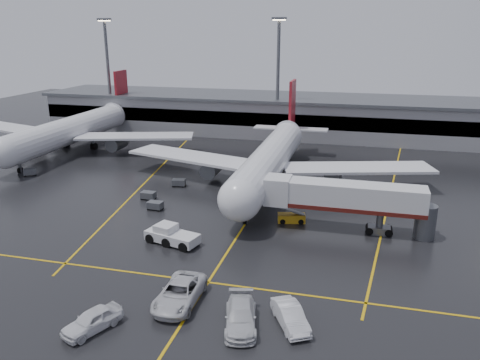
# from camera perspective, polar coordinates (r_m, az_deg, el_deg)

# --- Properties ---
(ground) EXTENTS (220.00, 220.00, 0.00)m
(ground) POSITION_cam_1_polar(r_m,az_deg,el_deg) (66.28, 2.11, -2.92)
(ground) COLOR black
(ground) RESTS_ON ground
(apron_line_centre) EXTENTS (0.25, 90.00, 0.02)m
(apron_line_centre) POSITION_cam_1_polar(r_m,az_deg,el_deg) (66.28, 2.11, -2.92)
(apron_line_centre) COLOR gold
(apron_line_centre) RESTS_ON ground
(apron_line_stop) EXTENTS (60.00, 0.25, 0.02)m
(apron_line_stop) POSITION_cam_1_polar(r_m,az_deg,el_deg) (46.96, -3.81, -12.02)
(apron_line_stop) COLOR gold
(apron_line_stop) RESTS_ON ground
(apron_line_left) EXTENTS (9.99, 69.35, 0.02)m
(apron_line_left) POSITION_cam_1_polar(r_m,az_deg,el_deg) (81.44, -10.21, 0.73)
(apron_line_left) COLOR gold
(apron_line_left) RESTS_ON ground
(apron_line_right) EXTENTS (7.57, 69.64, 0.02)m
(apron_line_right) POSITION_cam_1_polar(r_m,az_deg,el_deg) (74.56, 17.46, -1.39)
(apron_line_right) COLOR gold
(apron_line_right) RESTS_ON ground
(terminal) EXTENTS (122.00, 19.00, 8.60)m
(terminal) POSITION_cam_1_polar(r_m,az_deg,el_deg) (111.04, 7.52, 7.61)
(terminal) COLOR gray
(terminal) RESTS_ON ground
(light_mast_left) EXTENTS (3.00, 1.20, 25.45)m
(light_mast_left) POSITION_cam_1_polar(r_m,az_deg,el_deg) (118.34, -15.40, 12.71)
(light_mast_left) COLOR #595B60
(light_mast_left) RESTS_ON ground
(light_mast_mid) EXTENTS (3.00, 1.20, 25.45)m
(light_mast_mid) POSITION_cam_1_polar(r_m,az_deg,el_deg) (104.66, 4.54, 12.71)
(light_mast_mid) COLOR #595B60
(light_mast_mid) RESTS_ON ground
(main_airliner) EXTENTS (48.80, 45.60, 14.10)m
(main_airliner) POSITION_cam_1_polar(r_m,az_deg,el_deg) (74.08, 3.76, 2.67)
(main_airliner) COLOR silver
(main_airliner) RESTS_ON ground
(second_airliner) EXTENTS (48.80, 45.60, 14.10)m
(second_airliner) POSITION_cam_1_polar(r_m,az_deg,el_deg) (100.94, -19.07, 5.75)
(second_airliner) COLOR silver
(second_airliner) RESTS_ON ground
(jet_bridge) EXTENTS (19.90, 3.40, 6.05)m
(jet_bridge) POSITION_cam_1_polar(r_m,az_deg,el_deg) (58.00, 12.39, -2.25)
(jet_bridge) COLOR silver
(jet_bridge) RESTS_ON ground
(pushback_tractor) EXTENTS (6.61, 4.02, 2.21)m
(pushback_tractor) POSITION_cam_1_polar(r_m,az_deg,el_deg) (54.94, -8.18, -6.57)
(pushback_tractor) COLOR silver
(pushback_tractor) RESTS_ON ground
(belt_loader) EXTENTS (3.62, 2.21, 2.15)m
(belt_loader) POSITION_cam_1_polar(r_m,az_deg,el_deg) (60.58, 6.13, -4.50)
(belt_loader) COLOR gold
(belt_loader) RESTS_ON ground
(service_van_a) EXTENTS (3.33, 7.09, 1.96)m
(service_van_a) POSITION_cam_1_polar(r_m,az_deg,el_deg) (43.58, -7.20, -13.19)
(service_van_a) COLOR silver
(service_van_a) RESTS_ON ground
(service_van_b) EXTENTS (3.90, 6.58, 1.79)m
(service_van_b) POSITION_cam_1_polar(r_m,az_deg,el_deg) (40.41, 0.09, -15.88)
(service_van_b) COLOR silver
(service_van_b) RESTS_ON ground
(service_van_c) EXTENTS (4.09, 5.42, 1.71)m
(service_van_c) POSITION_cam_1_polar(r_m,az_deg,el_deg) (40.71, 6.00, -15.76)
(service_van_c) COLOR silver
(service_van_c) RESTS_ON ground
(service_van_d) EXTENTS (4.00, 5.49, 1.74)m
(service_van_d) POSITION_cam_1_polar(r_m,az_deg,el_deg) (41.68, -17.15, -15.64)
(service_van_d) COLOR silver
(service_van_d) RESTS_ON ground
(baggage_cart_a) EXTENTS (2.09, 1.44, 1.12)m
(baggage_cart_a) POSITION_cam_1_polar(r_m,az_deg,el_deg) (65.24, -10.03, -2.95)
(baggage_cart_a) COLOR #595B60
(baggage_cart_a) RESTS_ON ground
(baggage_cart_b) EXTENTS (2.04, 1.37, 1.12)m
(baggage_cart_b) POSITION_cam_1_polar(r_m,az_deg,el_deg) (69.27, -10.83, -1.77)
(baggage_cart_b) COLOR #595B60
(baggage_cart_b) RESTS_ON ground
(baggage_cart_c) EXTENTS (2.20, 1.64, 1.12)m
(baggage_cart_c) POSITION_cam_1_polar(r_m,az_deg,el_deg) (74.25, -7.27, -0.28)
(baggage_cart_c) COLOR #595B60
(baggage_cart_c) RESTS_ON ground
(baggage_cart_d) EXTENTS (2.35, 1.98, 1.12)m
(baggage_cart_d) POSITION_cam_1_polar(r_m,az_deg,el_deg) (96.62, -24.91, 2.39)
(baggage_cart_d) COLOR #595B60
(baggage_cart_d) RESTS_ON ground
(baggage_cart_e) EXTENTS (2.38, 2.25, 1.12)m
(baggage_cart_e) POSITION_cam_1_polar(r_m,az_deg,el_deg) (86.39, -23.67, 0.90)
(baggage_cart_e) COLOR #595B60
(baggage_cart_e) RESTS_ON ground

